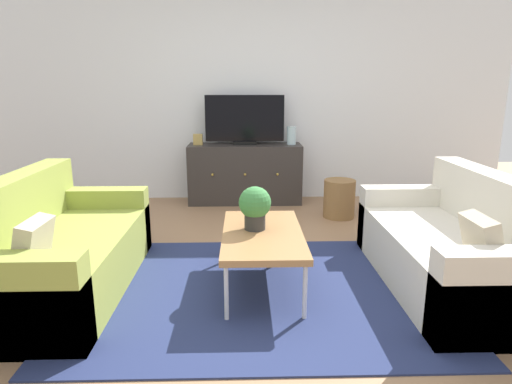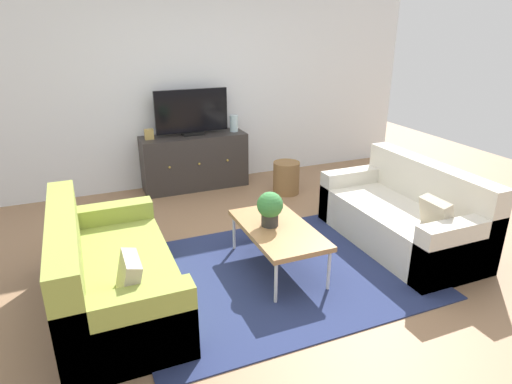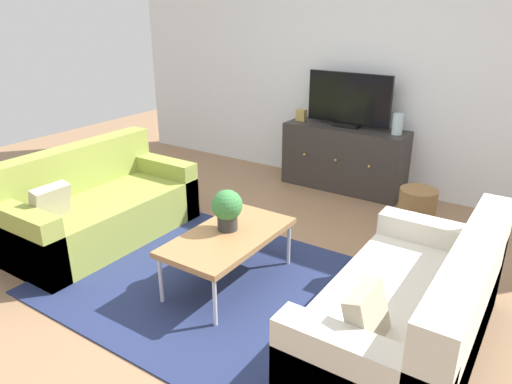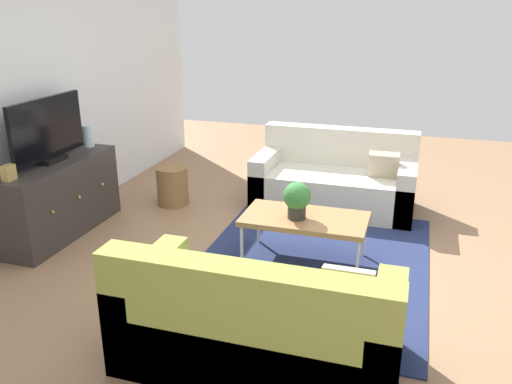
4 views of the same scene
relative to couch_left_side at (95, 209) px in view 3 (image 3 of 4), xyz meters
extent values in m
plane|color=#997251|center=(1.43, 0.10, -0.27)|extent=(10.00, 10.00, 0.00)
cube|color=white|center=(1.43, 2.65, 1.08)|extent=(6.40, 0.12, 2.70)
cube|color=navy|center=(1.43, -0.05, -0.27)|extent=(2.50, 1.90, 0.01)
cube|color=olive|center=(0.08, 0.00, -0.07)|extent=(0.84, 1.66, 0.41)
cube|color=olive|center=(-0.24, 0.00, 0.13)|extent=(0.20, 1.66, 0.81)
cube|color=olive|center=(0.08, 0.75, 0.01)|extent=(0.84, 0.18, 0.56)
cube|color=olive|center=(0.08, -0.74, 0.01)|extent=(0.84, 0.18, 0.56)
cube|color=#B2A58C|center=(0.13, -0.50, 0.25)|extent=(0.17, 0.30, 0.31)
cube|color=beige|center=(2.78, 0.00, -0.07)|extent=(0.84, 1.66, 0.41)
cube|color=beige|center=(3.11, 0.00, 0.13)|extent=(0.20, 1.66, 0.81)
cube|color=beige|center=(2.78, 0.75, 0.01)|extent=(0.84, 0.18, 0.56)
cube|color=#B2A58C|center=(2.73, -0.50, 0.25)|extent=(0.18, 0.30, 0.32)
cube|color=#A37547|center=(1.47, 0.03, 0.12)|extent=(0.56, 1.04, 0.04)
cylinder|color=silver|center=(1.23, -0.44, -0.09)|extent=(0.03, 0.03, 0.37)
cylinder|color=silver|center=(1.71, -0.44, -0.09)|extent=(0.03, 0.03, 0.37)
cylinder|color=silver|center=(1.23, 0.51, -0.09)|extent=(0.03, 0.03, 0.37)
cylinder|color=silver|center=(1.71, 0.51, -0.09)|extent=(0.03, 0.03, 0.37)
cylinder|color=#2D2D2D|center=(1.42, 0.09, 0.20)|extent=(0.15, 0.15, 0.11)
sphere|color=#387A3D|center=(1.42, 0.09, 0.34)|extent=(0.23, 0.23, 0.23)
cube|color=#332D2B|center=(1.35, 2.37, 0.08)|extent=(1.37, 0.44, 0.71)
sphere|color=#B79338|center=(0.97, 2.14, 0.12)|extent=(0.03, 0.03, 0.03)
sphere|color=#B79338|center=(1.35, 2.14, 0.12)|extent=(0.03, 0.03, 0.03)
sphere|color=#B79338|center=(1.73, 2.14, 0.12)|extent=(0.03, 0.03, 0.03)
cube|color=black|center=(1.35, 2.39, 0.46)|extent=(0.28, 0.16, 0.04)
cube|color=black|center=(1.35, 2.39, 0.76)|extent=(0.94, 0.04, 0.55)
cylinder|color=silver|center=(1.92, 2.37, 0.55)|extent=(0.11, 0.11, 0.22)
cube|color=tan|center=(0.79, 2.37, 0.51)|extent=(0.11, 0.07, 0.13)
cylinder|color=olive|center=(2.38, 1.70, -0.06)|extent=(0.34, 0.34, 0.42)
camera|label=1|loc=(1.34, -2.86, 1.14)|focal=30.43mm
camera|label=2|loc=(-0.05, -3.10, 1.82)|focal=30.82mm
camera|label=3|loc=(3.37, -2.46, 1.71)|focal=33.42mm
camera|label=4|loc=(-2.55, -0.79, 1.83)|focal=37.19mm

